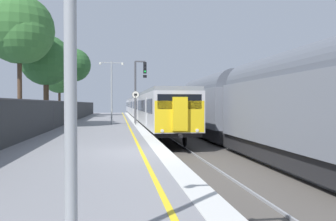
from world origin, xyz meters
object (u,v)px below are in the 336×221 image
object	(u,v)px
speed_limit_sign	(136,103)
background_tree_centre	(59,77)
freight_train_adjacent_track	(240,104)
background_tree_right	(21,32)
platform_lamp_mid	(112,87)
signal_gantry	(138,84)
background_tree_left	(74,66)
background_tree_back	(46,62)
commuter_train_at_platform	(141,107)

from	to	relation	value
speed_limit_sign	background_tree_centre	distance (m)	18.93
freight_train_adjacent_track	background_tree_right	distance (m)	15.62
freight_train_adjacent_track	platform_lamp_mid	bearing A→B (deg)	131.15
signal_gantry	background_tree_centre	distance (m)	16.82
signal_gantry	background_tree_left	bearing A→B (deg)	112.01
background_tree_centre	background_tree_left	bearing A→B (deg)	78.74
signal_gantry	platform_lamp_mid	bearing A→B (deg)	-143.14
speed_limit_sign	background_tree_right	xyz separation A→B (m)	(-8.03, -3.10, 4.92)
freight_train_adjacent_track	background_tree_back	world-z (taller)	background_tree_back
speed_limit_sign	background_tree_centre	world-z (taller)	background_tree_centre
commuter_train_at_platform	platform_lamp_mid	xyz separation A→B (m)	(-3.78, -19.57, 1.82)
speed_limit_sign	background_tree_right	world-z (taller)	background_tree_right
commuter_train_at_platform	freight_train_adjacent_track	bearing A→B (deg)	-82.00
signal_gantry	speed_limit_sign	distance (m)	2.94
background_tree_right	background_tree_left	bearing A→B (deg)	88.96
platform_lamp_mid	background_tree_back	xyz separation A→B (m)	(-5.33, 0.55, 2.06)
background_tree_left	signal_gantry	bearing A→B (deg)	-67.99
background_tree_left	background_tree_back	world-z (taller)	background_tree_left
signal_gantry	background_tree_left	world-z (taller)	background_tree_left
signal_gantry	background_tree_centre	size ratio (longest dim) A/B	0.74
commuter_train_at_platform	background_tree_centre	size ratio (longest dim) A/B	8.27
background_tree_centre	freight_train_adjacent_track	bearing A→B (deg)	-59.57
signal_gantry	background_tree_centre	bearing A→B (deg)	122.64
commuter_train_at_platform	platform_lamp_mid	bearing A→B (deg)	-100.93
background_tree_left	background_tree_back	xyz separation A→B (m)	(0.31, -20.78, -1.88)
background_tree_back	freight_train_adjacent_track	bearing A→B (deg)	-35.81
background_tree_left	background_tree_back	size ratio (longest dim) A/B	1.30
background_tree_back	speed_limit_sign	bearing A→B (deg)	-9.63
commuter_train_at_platform	background_tree_right	world-z (taller)	background_tree_right
background_tree_centre	background_tree_back	distance (m)	15.32
speed_limit_sign	background_tree_left	size ratio (longest dim) A/B	0.29
signal_gantry	background_tree_centre	xyz separation A→B (m)	(-9.03, 14.09, 1.68)
freight_train_adjacent_track	signal_gantry	distance (m)	12.08
platform_lamp_mid	background_tree_back	bearing A→B (deg)	174.10
background_tree_centre	signal_gantry	bearing A→B (deg)	-57.36
freight_train_adjacent_track	background_tree_left	xyz separation A→B (m)	(-13.42, 30.23, 5.35)
speed_limit_sign	platform_lamp_mid	distance (m)	2.45
platform_lamp_mid	background_tree_left	bearing A→B (deg)	104.81
commuter_train_at_platform	speed_limit_sign	size ratio (longest dim) A/B	22.29
signal_gantry	freight_train_adjacent_track	bearing A→B (deg)	-62.65
commuter_train_at_platform	background_tree_left	distance (m)	11.18
background_tree_left	background_tree_centre	world-z (taller)	background_tree_left
freight_train_adjacent_track	signal_gantry	world-z (taller)	signal_gantry
speed_limit_sign	signal_gantry	bearing A→B (deg)	81.57
background_tree_right	background_tree_back	xyz separation A→B (m)	(0.77, 4.33, -1.52)
speed_limit_sign	background_tree_back	xyz separation A→B (m)	(-7.26, 1.23, 3.40)
signal_gantry	background_tree_left	distance (m)	21.46
freight_train_adjacent_track	background_tree_left	distance (m)	33.51
platform_lamp_mid	background_tree_back	world-z (taller)	background_tree_back
commuter_train_at_platform	background_tree_left	xyz separation A→B (m)	(-9.42, 1.76, 5.76)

